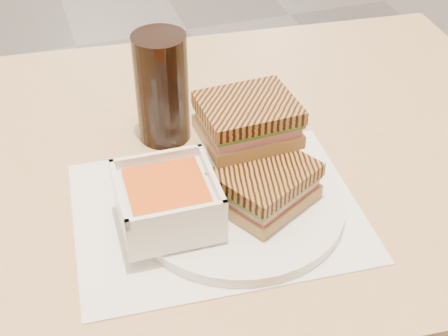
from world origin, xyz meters
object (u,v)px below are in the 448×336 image
object	(u,v)px
soup_bowl	(167,202)
cola_glass	(162,88)
plate	(239,204)
panini_lower	(265,185)
main_table	(141,223)

from	to	relation	value
soup_bowl	cola_glass	xyz separation A→B (m)	(0.04, 0.19, 0.03)
plate	panini_lower	size ratio (longest dim) A/B	1.84
main_table	cola_glass	world-z (taller)	cola_glass
cola_glass	plate	bearing A→B (deg)	-75.67
main_table	panini_lower	bearing A→B (deg)	-48.34
soup_bowl	plate	bearing A→B (deg)	4.80
panini_lower	cola_glass	world-z (taller)	cola_glass
main_table	soup_bowl	xyz separation A→B (m)	(0.01, -0.14, 0.16)
soup_bowl	cola_glass	bearing A→B (deg)	77.24
panini_lower	cola_glass	size ratio (longest dim) A/B	0.90
soup_bowl	cola_glass	distance (m)	0.20
main_table	plate	xyz separation A→B (m)	(0.10, -0.14, 0.12)
main_table	soup_bowl	distance (m)	0.21
main_table	plate	distance (m)	0.21
plate	cola_glass	distance (m)	0.20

